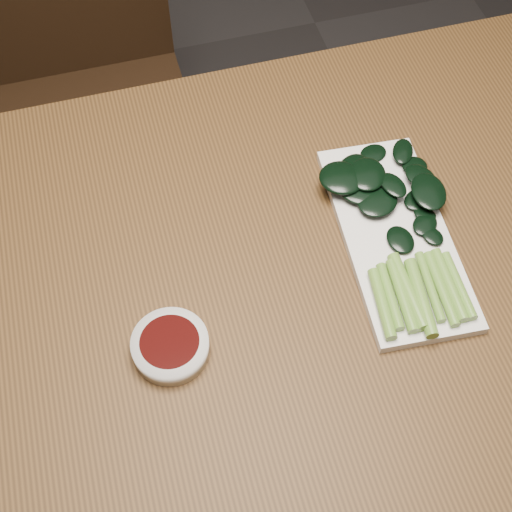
{
  "coord_description": "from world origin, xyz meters",
  "views": [
    {
      "loc": [
        -0.15,
        -0.46,
        1.56
      ],
      "look_at": [
        -0.01,
        0.03,
        0.76
      ],
      "focal_mm": 50.0,
      "sensor_mm": 36.0,
      "label": 1
    }
  ],
  "objects_px": {
    "gai_lan": "(393,223)",
    "sauce_bowl": "(170,346)",
    "serving_plate": "(395,236)",
    "chair_far": "(81,93)",
    "table": "(269,304)"
  },
  "relations": [
    {
      "from": "sauce_bowl",
      "to": "serving_plate",
      "type": "relative_size",
      "value": 0.29
    },
    {
      "from": "table",
      "to": "serving_plate",
      "type": "distance_m",
      "value": 0.2
    },
    {
      "from": "gai_lan",
      "to": "serving_plate",
      "type": "bearing_deg",
      "value": -72.45
    },
    {
      "from": "gai_lan",
      "to": "table",
      "type": "bearing_deg",
      "value": -172.16
    },
    {
      "from": "chair_far",
      "to": "sauce_bowl",
      "type": "xyz_separation_m",
      "value": [
        0.06,
        -0.76,
        0.28
      ]
    },
    {
      "from": "chair_far",
      "to": "serving_plate",
      "type": "bearing_deg",
      "value": -60.21
    },
    {
      "from": "chair_far",
      "to": "sauce_bowl",
      "type": "height_order",
      "value": "chair_far"
    },
    {
      "from": "table",
      "to": "chair_far",
      "type": "distance_m",
      "value": 0.75
    },
    {
      "from": "table",
      "to": "chair_far",
      "type": "relative_size",
      "value": 1.57
    },
    {
      "from": "chair_far",
      "to": "serving_plate",
      "type": "relative_size",
      "value": 2.68
    },
    {
      "from": "table",
      "to": "gai_lan",
      "type": "bearing_deg",
      "value": 7.84
    },
    {
      "from": "serving_plate",
      "to": "gai_lan",
      "type": "relative_size",
      "value": 1.03
    },
    {
      "from": "chair_far",
      "to": "gai_lan",
      "type": "height_order",
      "value": "chair_far"
    },
    {
      "from": "gai_lan",
      "to": "sauce_bowl",
      "type": "bearing_deg",
      "value": -164.14
    },
    {
      "from": "serving_plate",
      "to": "sauce_bowl",
      "type": "bearing_deg",
      "value": -165.91
    }
  ]
}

